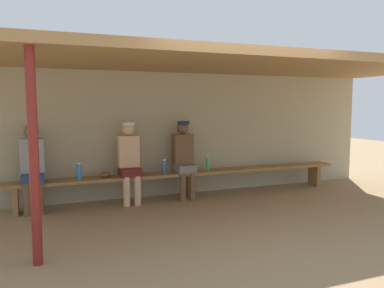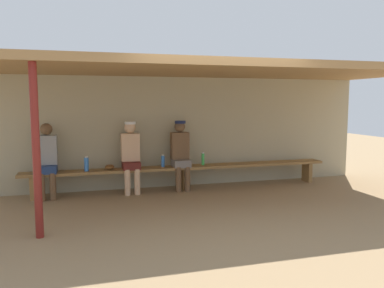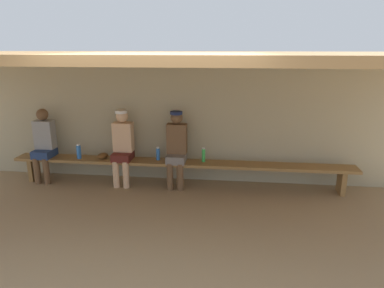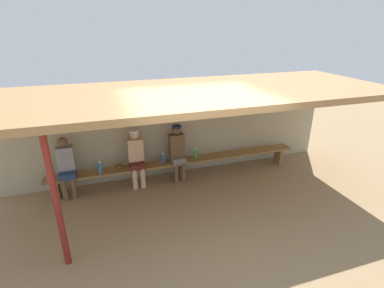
{
  "view_description": "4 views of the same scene",
  "coord_description": "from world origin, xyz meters",
  "px_view_note": "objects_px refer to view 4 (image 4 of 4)",
  "views": [
    {
      "loc": [
        -2.35,
        -4.62,
        1.62
      ],
      "look_at": [
        -0.02,
        1.26,
        0.98
      ],
      "focal_mm": 35.74,
      "sensor_mm": 36.0,
      "label": 1
    },
    {
      "loc": [
        -1.85,
        -5.61,
        1.72
      ],
      "look_at": [
        0.14,
        1.43,
        0.9
      ],
      "focal_mm": 35.88,
      "sensor_mm": 36.0,
      "label": 2
    },
    {
      "loc": [
        0.88,
        -4.12,
        2.4
      ],
      "look_at": [
        0.23,
        1.4,
        0.83
      ],
      "focal_mm": 32.32,
      "sensor_mm": 36.0,
      "label": 3
    },
    {
      "loc": [
        -1.67,
        -4.52,
        3.49
      ],
      "look_at": [
        0.25,
        1.39,
        0.92
      ],
      "focal_mm": 27.31,
      "sensor_mm": 36.0,
      "label": 4
    }
  ],
  "objects_px": {
    "support_post": "(57,204)",
    "water_bottle_blue": "(100,167)",
    "player_in_white": "(136,155)",
    "water_bottle_green": "(163,158)",
    "player_near_post": "(66,165)",
    "water_bottle_clear": "(196,153)",
    "player_middle": "(177,150)",
    "baseball_glove_tan": "(119,167)",
    "bench": "(180,163)"
  },
  "relations": [
    {
      "from": "support_post",
      "to": "baseball_glove_tan",
      "type": "bearing_deg",
      "value": 64.46
    },
    {
      "from": "bench",
      "to": "player_near_post",
      "type": "height_order",
      "value": "player_near_post"
    },
    {
      "from": "player_middle",
      "to": "baseball_glove_tan",
      "type": "bearing_deg",
      "value": 179.03
    },
    {
      "from": "player_middle",
      "to": "water_bottle_clear",
      "type": "distance_m",
      "value": 0.5
    },
    {
      "from": "water_bottle_blue",
      "to": "player_near_post",
      "type": "bearing_deg",
      "value": 176.51
    },
    {
      "from": "water_bottle_blue",
      "to": "water_bottle_green",
      "type": "relative_size",
      "value": 1.14
    },
    {
      "from": "support_post",
      "to": "water_bottle_blue",
      "type": "bearing_deg",
      "value": 73.7
    },
    {
      "from": "water_bottle_blue",
      "to": "player_middle",
      "type": "bearing_deg",
      "value": 1.33
    },
    {
      "from": "support_post",
      "to": "player_in_white",
      "type": "height_order",
      "value": "support_post"
    },
    {
      "from": "water_bottle_green",
      "to": "player_in_white",
      "type": "bearing_deg",
      "value": -175.89
    },
    {
      "from": "bench",
      "to": "water_bottle_green",
      "type": "xyz_separation_m",
      "value": [
        -0.4,
        0.05,
        0.19
      ]
    },
    {
      "from": "bench",
      "to": "water_bottle_blue",
      "type": "xyz_separation_m",
      "value": [
        -1.83,
        -0.04,
        0.2
      ]
    },
    {
      "from": "baseball_glove_tan",
      "to": "player_middle",
      "type": "bearing_deg",
      "value": 99.56
    },
    {
      "from": "player_near_post",
      "to": "baseball_glove_tan",
      "type": "relative_size",
      "value": 5.56
    },
    {
      "from": "player_middle",
      "to": "player_near_post",
      "type": "xyz_separation_m",
      "value": [
        -2.44,
        -0.0,
        -0.02
      ]
    },
    {
      "from": "player_in_white",
      "to": "water_bottle_green",
      "type": "bearing_deg",
      "value": 4.11
    },
    {
      "from": "player_in_white",
      "to": "water_bottle_clear",
      "type": "distance_m",
      "value": 1.44
    },
    {
      "from": "water_bottle_clear",
      "to": "water_bottle_green",
      "type": "bearing_deg",
      "value": 179.61
    },
    {
      "from": "water_bottle_green",
      "to": "water_bottle_blue",
      "type": "bearing_deg",
      "value": -176.56
    },
    {
      "from": "support_post",
      "to": "water_bottle_clear",
      "type": "height_order",
      "value": "support_post"
    },
    {
      "from": "support_post",
      "to": "water_bottle_blue",
      "type": "xyz_separation_m",
      "value": [
        0.6,
        2.06,
        -0.51
      ]
    },
    {
      "from": "player_in_white",
      "to": "player_near_post",
      "type": "height_order",
      "value": "player_in_white"
    },
    {
      "from": "player_middle",
      "to": "baseball_glove_tan",
      "type": "distance_m",
      "value": 1.38
    },
    {
      "from": "water_bottle_blue",
      "to": "baseball_glove_tan",
      "type": "distance_m",
      "value": 0.43
    },
    {
      "from": "player_in_white",
      "to": "baseball_glove_tan",
      "type": "distance_m",
      "value": 0.46
    },
    {
      "from": "player_in_white",
      "to": "player_near_post",
      "type": "bearing_deg",
      "value": -179.98
    },
    {
      "from": "player_near_post",
      "to": "water_bottle_green",
      "type": "distance_m",
      "value": 2.1
    },
    {
      "from": "baseball_glove_tan",
      "to": "player_in_white",
      "type": "bearing_deg",
      "value": 97.17
    },
    {
      "from": "bench",
      "to": "baseball_glove_tan",
      "type": "distance_m",
      "value": 1.42
    },
    {
      "from": "player_middle",
      "to": "baseball_glove_tan",
      "type": "relative_size",
      "value": 5.6
    },
    {
      "from": "water_bottle_green",
      "to": "player_middle",
      "type": "bearing_deg",
      "value": -7.5
    },
    {
      "from": "water_bottle_clear",
      "to": "baseball_glove_tan",
      "type": "relative_size",
      "value": 1.06
    },
    {
      "from": "water_bottle_green",
      "to": "baseball_glove_tan",
      "type": "relative_size",
      "value": 0.98
    },
    {
      "from": "bench",
      "to": "player_near_post",
      "type": "bearing_deg",
      "value": 179.93
    },
    {
      "from": "support_post",
      "to": "baseball_glove_tan",
      "type": "height_order",
      "value": "support_post"
    },
    {
      "from": "bench",
      "to": "water_bottle_green",
      "type": "relative_size",
      "value": 25.39
    },
    {
      "from": "support_post",
      "to": "water_bottle_clear",
      "type": "relative_size",
      "value": 8.67
    },
    {
      "from": "water_bottle_blue",
      "to": "water_bottle_clear",
      "type": "bearing_deg",
      "value": 2.06
    },
    {
      "from": "player_near_post",
      "to": "player_middle",
      "type": "bearing_deg",
      "value": 0.01
    },
    {
      "from": "support_post",
      "to": "baseball_glove_tan",
      "type": "xyz_separation_m",
      "value": [
        1.02,
        2.13,
        -0.6
      ]
    },
    {
      "from": "player_near_post",
      "to": "support_post",
      "type": "bearing_deg",
      "value": -88.26
    },
    {
      "from": "water_bottle_clear",
      "to": "water_bottle_green",
      "type": "relative_size",
      "value": 1.07
    },
    {
      "from": "bench",
      "to": "water_bottle_blue",
      "type": "relative_size",
      "value": 22.33
    },
    {
      "from": "support_post",
      "to": "water_bottle_blue",
      "type": "distance_m",
      "value": 2.21
    },
    {
      "from": "player_near_post",
      "to": "baseball_glove_tan",
      "type": "bearing_deg",
      "value": 1.25
    },
    {
      "from": "player_near_post",
      "to": "baseball_glove_tan",
      "type": "distance_m",
      "value": 1.1
    },
    {
      "from": "support_post",
      "to": "player_near_post",
      "type": "relative_size",
      "value": 1.65
    },
    {
      "from": "support_post",
      "to": "water_bottle_green",
      "type": "height_order",
      "value": "support_post"
    },
    {
      "from": "support_post",
      "to": "player_near_post",
      "type": "height_order",
      "value": "support_post"
    },
    {
      "from": "water_bottle_clear",
      "to": "baseball_glove_tan",
      "type": "xyz_separation_m",
      "value": [
        -1.82,
        -0.02,
        -0.08
      ]
    }
  ]
}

